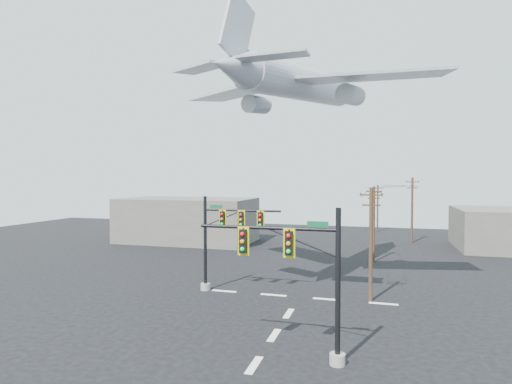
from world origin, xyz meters
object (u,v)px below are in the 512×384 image
(signal_mast_far, at_px, (223,238))
(airliner, at_px, (302,85))
(utility_pole_a, at_px, (371,242))
(utility_pole_c, at_px, (412,209))
(utility_pole_d, at_px, (378,207))
(utility_pole_b, at_px, (374,222))
(signal_mast_near, at_px, (306,279))

(signal_mast_far, bearing_deg, airliner, 39.13)
(utility_pole_a, distance_m, utility_pole_c, 30.26)
(utility_pole_d, bearing_deg, utility_pole_b, -94.79)
(signal_mast_far, xyz_separation_m, utility_pole_c, (15.92, 30.47, 0.48))
(utility_pole_a, relative_size, utility_pole_b, 1.03)
(utility_pole_b, relative_size, utility_pole_c, 0.90)
(signal_mast_near, height_order, utility_pole_d, utility_pole_d)
(airliner, bearing_deg, signal_mast_near, -154.00)
(utility_pole_b, bearing_deg, signal_mast_far, -132.78)
(signal_mast_near, bearing_deg, airliner, 100.84)
(signal_mast_far, bearing_deg, utility_pole_a, 3.05)
(signal_mast_far, distance_m, airliner, 14.27)
(utility_pole_a, xyz_separation_m, utility_pole_d, (0.26, 41.30, -0.28))
(utility_pole_a, bearing_deg, signal_mast_near, -98.55)
(signal_mast_far, distance_m, utility_pole_d, 43.40)
(utility_pole_d, bearing_deg, utility_pole_c, -72.48)
(airliner, bearing_deg, utility_pole_d, 6.13)
(utility_pole_b, bearing_deg, utility_pole_a, -97.24)
(signal_mast_far, height_order, utility_pole_a, utility_pole_a)
(utility_pole_b, xyz_separation_m, airliner, (-5.70, -11.14, 12.46))
(utility_pole_b, height_order, utility_pole_c, utility_pole_c)
(signal_mast_far, height_order, utility_pole_c, utility_pole_c)
(signal_mast_near, height_order, utility_pole_a, utility_pole_a)
(utility_pole_c, xyz_separation_m, airliner, (-10.51, -26.07, 11.98))
(signal_mast_near, height_order, airliner, airliner)
(signal_mast_near, height_order, utility_pole_c, utility_pole_c)
(signal_mast_near, distance_m, utility_pole_c, 41.89)
(utility_pole_b, distance_m, utility_pole_d, 26.36)
(utility_pole_a, bearing_deg, utility_pole_c, 86.19)
(utility_pole_a, relative_size, utility_pole_d, 1.07)
(utility_pole_a, relative_size, airliner, 0.33)
(signal_mast_near, relative_size, utility_pole_c, 0.84)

